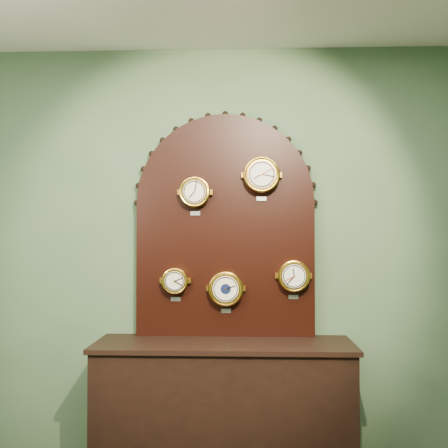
{
  "coord_description": "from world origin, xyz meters",
  "views": [
    {
      "loc": [
        0.14,
        -1.18,
        1.5
      ],
      "look_at": [
        0.0,
        2.25,
        1.58
      ],
      "focal_mm": 42.97,
      "sensor_mm": 36.0,
      "label": 1
    }
  ],
  "objects_px": {
    "display_board": "(225,218)",
    "arabic_clock": "(262,175)",
    "shop_counter": "(224,410)",
    "barometer": "(226,289)",
    "tide_clock": "(294,276)",
    "hygrometer": "(175,281)",
    "roman_clock": "(195,192)"
  },
  "relations": [
    {
      "from": "roman_clock",
      "to": "tide_clock",
      "type": "relative_size",
      "value": 0.98
    },
    {
      "from": "arabic_clock",
      "to": "tide_clock",
      "type": "relative_size",
      "value": 1.11
    },
    {
      "from": "arabic_clock",
      "to": "tide_clock",
      "type": "bearing_deg",
      "value": 0.21
    },
    {
      "from": "display_board",
      "to": "roman_clock",
      "type": "relative_size",
      "value": 5.95
    },
    {
      "from": "barometer",
      "to": "tide_clock",
      "type": "distance_m",
      "value": 0.46
    },
    {
      "from": "shop_counter",
      "to": "tide_clock",
      "type": "distance_m",
      "value": 0.97
    },
    {
      "from": "shop_counter",
      "to": "arabic_clock",
      "type": "distance_m",
      "value": 1.54
    },
    {
      "from": "display_board",
      "to": "barometer",
      "type": "distance_m",
      "value": 0.48
    },
    {
      "from": "tide_clock",
      "to": "roman_clock",
      "type": "bearing_deg",
      "value": 179.99
    },
    {
      "from": "barometer",
      "to": "roman_clock",
      "type": "bearing_deg",
      "value": 179.78
    },
    {
      "from": "arabic_clock",
      "to": "display_board",
      "type": "bearing_deg",
      "value": 164.73
    },
    {
      "from": "barometer",
      "to": "tide_clock",
      "type": "xyz_separation_m",
      "value": [
        0.45,
        0.0,
        0.09
      ]
    },
    {
      "from": "shop_counter",
      "to": "display_board",
      "type": "relative_size",
      "value": 1.05
    },
    {
      "from": "roman_clock",
      "to": "barometer",
      "type": "height_order",
      "value": "roman_clock"
    },
    {
      "from": "arabic_clock",
      "to": "hygrometer",
      "type": "height_order",
      "value": "arabic_clock"
    },
    {
      "from": "arabic_clock",
      "to": "tide_clock",
      "type": "height_order",
      "value": "arabic_clock"
    },
    {
      "from": "shop_counter",
      "to": "display_board",
      "type": "xyz_separation_m",
      "value": [
        0.0,
        0.22,
        1.23
      ]
    },
    {
      "from": "arabic_clock",
      "to": "hygrometer",
      "type": "relative_size",
      "value": 1.28
    },
    {
      "from": "display_board",
      "to": "barometer",
      "type": "bearing_deg",
      "value": -84.3
    },
    {
      "from": "hygrometer",
      "to": "barometer",
      "type": "bearing_deg",
      "value": -0.27
    },
    {
      "from": "roman_clock",
      "to": "display_board",
      "type": "bearing_deg",
      "value": 18.2
    },
    {
      "from": "display_board",
      "to": "arabic_clock",
      "type": "distance_m",
      "value": 0.38
    },
    {
      "from": "shop_counter",
      "to": "hygrometer",
      "type": "distance_m",
      "value": 0.88
    },
    {
      "from": "arabic_clock",
      "to": "barometer",
      "type": "relative_size",
      "value": 1.03
    },
    {
      "from": "barometer",
      "to": "display_board",
      "type": "bearing_deg",
      "value": 95.7
    },
    {
      "from": "arabic_clock",
      "to": "hygrometer",
      "type": "bearing_deg",
      "value": 179.83
    },
    {
      "from": "display_board",
      "to": "arabic_clock",
      "type": "bearing_deg",
      "value": -15.27
    },
    {
      "from": "display_board",
      "to": "roman_clock",
      "type": "height_order",
      "value": "display_board"
    },
    {
      "from": "shop_counter",
      "to": "hygrometer",
      "type": "bearing_deg",
      "value": 155.02
    },
    {
      "from": "roman_clock",
      "to": "arabic_clock",
      "type": "xyz_separation_m",
      "value": [
        0.45,
        -0.0,
        0.11
      ]
    },
    {
      "from": "shop_counter",
      "to": "roman_clock",
      "type": "height_order",
      "value": "roman_clock"
    },
    {
      "from": "display_board",
      "to": "roman_clock",
      "type": "distance_m",
      "value": 0.27
    }
  ]
}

